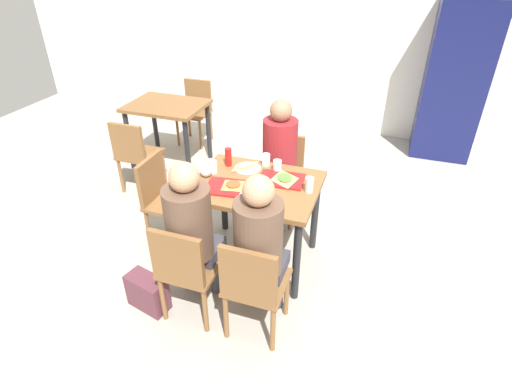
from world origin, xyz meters
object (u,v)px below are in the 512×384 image
object	(u,v)px
paper_plate_center	(248,168)
plastic_cup_b	(244,200)
person_far_side	(279,155)
foil_bundle	(206,171)
chair_left_end	(163,195)
background_chair_far	(196,107)
pizza_slice_b	(285,178)
main_table	(256,196)
paper_plate_near_edge	(265,200)
chair_far_side	(282,171)
drink_fridge	(454,81)
background_table	(167,115)
tray_red_far	(281,179)
pizza_slice_a	(233,185)
chair_near_left	(186,267)
background_chair_near	(135,152)
person_in_red	(192,227)
soda_can	(309,185)
person_in_brown_jacket	(260,242)
plastic_cup_d	(277,166)
condiment_bottle	(228,157)
pizza_slice_d	(268,200)
tray_red_near	(229,187)
chair_near_right	(253,284)
plastic_cup_c	(213,167)
pizza_slice_c	(245,165)
handbag	(148,292)

from	to	relation	value
paper_plate_center	plastic_cup_b	distance (m)	0.57
person_far_side	foil_bundle	xyz separation A→B (m)	(-0.42, -0.65, 0.09)
chair_left_end	background_chair_far	bearing A→B (deg)	108.91
pizza_slice_b	main_table	bearing A→B (deg)	-149.31
main_table	paper_plate_near_edge	xyz separation A→B (m)	(0.15, -0.21, 0.12)
chair_far_side	person_far_side	bearing A→B (deg)	-90.00
foil_bundle	drink_fridge	world-z (taller)	drink_fridge
paper_plate_near_edge	background_table	size ratio (longest dim) A/B	0.24
chair_far_side	tray_red_far	distance (m)	0.74
pizza_slice_a	person_far_side	bearing A→B (deg)	78.72
chair_near_left	background_chair_far	size ratio (longest dim) A/B	1.00
chair_left_end	background_chair_near	world-z (taller)	same
chair_near_left	person_in_red	distance (m)	0.28
pizza_slice_b	soda_can	world-z (taller)	soda_can
chair_left_end	person_in_brown_jacket	distance (m)	1.32
person_in_red	plastic_cup_d	size ratio (longest dim) A/B	12.48
plastic_cup_d	pizza_slice_a	bearing A→B (deg)	-124.19
chair_far_side	background_table	distance (m)	1.74
condiment_bottle	paper_plate_center	bearing A→B (deg)	0.00
paper_plate_center	background_table	distance (m)	1.89
person_in_brown_jacket	pizza_slice_d	distance (m)	0.42
main_table	tray_red_near	bearing A→B (deg)	-141.88
chair_near_right	plastic_cup_c	xyz separation A→B (m)	(-0.65, 0.83, 0.34)
pizza_slice_c	background_table	distance (m)	1.86
chair_near_left	paper_plate_center	xyz separation A→B (m)	(0.10, 0.99, 0.29)
plastic_cup_b	drink_fridge	distance (m)	3.54
plastic_cup_c	background_chair_far	size ratio (longest dim) A/B	0.12
chair_far_side	handbag	distance (m)	1.71
pizza_slice_d	chair_near_left	bearing A→B (deg)	-127.63
plastic_cup_d	soda_can	size ratio (longest dim) A/B	0.82
person_in_red	background_chair_far	world-z (taller)	person_in_red
soda_can	background_chair_far	bearing A→B (deg)	133.88
pizza_slice_a	pizza_slice_d	bearing A→B (deg)	-19.65
tray_red_far	pizza_slice_a	bearing A→B (deg)	-144.66
chair_near_right	handbag	bearing A→B (deg)	-178.93
pizza_slice_b	plastic_cup_c	size ratio (longest dim) A/B	2.65
pizza_slice_b	pizza_slice_c	bearing A→B (deg)	163.81
plastic_cup_c	chair_left_end	bearing A→B (deg)	-173.11
paper_plate_near_edge	pizza_slice_c	distance (m)	0.55
chair_near_left	person_in_brown_jacket	distance (m)	0.57
chair_near_left	soda_can	xyz separation A→B (m)	(0.67, 0.79, 0.35)
paper_plate_center	paper_plate_near_edge	distance (m)	0.52
drink_fridge	person_far_side	bearing A→B (deg)	-125.55
pizza_slice_a	person_in_brown_jacket	bearing A→B (deg)	-52.75
drink_fridge	chair_near_left	bearing A→B (deg)	-116.81
plastic_cup_b	soda_can	distance (m)	0.53
person_in_red	main_table	bearing A→B (deg)	68.61
person_in_brown_jacket	pizza_slice_b	xyz separation A→B (m)	(-0.05, 0.75, 0.07)
person_far_side	soda_can	bearing A→B (deg)	-55.51
plastic_cup_b	background_chair_near	bearing A→B (deg)	148.63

